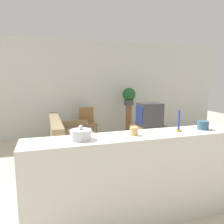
{
  "coord_description": "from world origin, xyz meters",
  "views": [
    {
      "loc": [
        -1.0,
        -2.82,
        1.63
      ],
      "look_at": [
        0.52,
        1.99,
        0.85
      ],
      "focal_mm": 35.0,
      "sensor_mm": 36.0,
      "label": 1
    }
  ],
  "objects": [
    {
      "name": "ground_plane",
      "position": [
        0.0,
        0.0,
        0.0
      ],
      "size": [
        14.0,
        14.0,
        0.0
      ],
      "primitive_type": "plane",
      "color": "beige"
    },
    {
      "name": "wall_back",
      "position": [
        0.0,
        3.43,
        1.35
      ],
      "size": [
        9.0,
        0.06,
        2.7
      ],
      "color": "silver",
      "rests_on": "ground_plane"
    },
    {
      "name": "wooden_chair",
      "position": [
        0.1,
        2.88,
        0.48
      ],
      "size": [
        0.44,
        0.44,
        0.85
      ],
      "color": "olive",
      "rests_on": "ground_plane"
    },
    {
      "name": "decorative_bowl",
      "position": [
        -0.65,
        -0.67,
        1.06
      ],
      "size": [
        0.22,
        0.22,
        0.15
      ],
      "color": "silver",
      "rests_on": "foreground_counter"
    },
    {
      "name": "tv_stand",
      "position": [
        1.46,
        1.92,
        0.23
      ],
      "size": [
        0.84,
        0.49,
        0.46
      ],
      "color": "olive",
      "rests_on": "ground_plane"
    },
    {
      "name": "couch",
      "position": [
        -0.47,
        1.65,
        0.29
      ],
      "size": [
        0.93,
        1.89,
        0.81
      ],
      "color": "#847051",
      "rests_on": "ground_plane"
    },
    {
      "name": "candle_jar",
      "position": [
        -0.07,
        -0.67,
        1.06
      ],
      "size": [
        0.09,
        0.09,
        0.09
      ],
      "color": "tan",
      "rests_on": "foreground_counter"
    },
    {
      "name": "coffee_tin",
      "position": [
        0.84,
        -0.67,
        1.06
      ],
      "size": [
        0.14,
        0.14,
        0.1
      ],
      "color": "#335B75",
      "rests_on": "foreground_counter"
    },
    {
      "name": "plant_stand",
      "position": [
        1.37,
        3.04,
        0.43
      ],
      "size": [
        0.17,
        0.17,
        0.86
      ],
      "color": "olive",
      "rests_on": "ground_plane"
    },
    {
      "name": "candlestick",
      "position": [
        0.5,
        -0.67,
        1.09
      ],
      "size": [
        0.07,
        0.07,
        0.25
      ],
      "color": "#B7933D",
      "rests_on": "foreground_counter"
    },
    {
      "name": "foreground_counter",
      "position": [
        0.0,
        -0.67,
        0.51
      ],
      "size": [
        2.52,
        0.44,
        1.01
      ],
      "color": "silver",
      "rests_on": "ground_plane"
    },
    {
      "name": "television",
      "position": [
        1.46,
        1.92,
        0.75
      ],
      "size": [
        0.55,
        0.46,
        0.57
      ],
      "color": "#333338",
      "rests_on": "tv_stand"
    },
    {
      "name": "potted_plant",
      "position": [
        1.37,
        3.04,
        1.13
      ],
      "size": [
        0.37,
        0.37,
        0.5
      ],
      "color": "#4C4C51",
      "rests_on": "plant_stand"
    }
  ]
}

